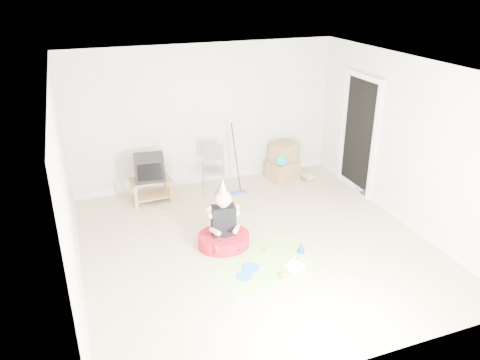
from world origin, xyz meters
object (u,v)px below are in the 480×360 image
object	(u,v)px
crt_tv	(149,168)
folding_chair	(213,170)
tv_stand	(151,188)
cardboard_boxes	(283,162)
birthday_cake	(295,267)
seated_woman	(224,232)

from	to	relation	value
crt_tv	folding_chair	size ratio (longest dim) A/B	0.56
tv_stand	folding_chair	bearing A→B (deg)	-2.07
cardboard_boxes	birthday_cake	world-z (taller)	cardboard_boxes
folding_chair	seated_woman	world-z (taller)	seated_woman
crt_tv	birthday_cake	size ratio (longest dim) A/B	1.58
cardboard_boxes	tv_stand	bearing A→B (deg)	-177.73
seated_woman	birthday_cake	bearing A→B (deg)	-51.42
folding_chair	seated_woman	bearing A→B (deg)	-102.81
folding_chair	birthday_cake	world-z (taller)	folding_chair
birthday_cake	folding_chair	bearing A→B (deg)	96.28
cardboard_boxes	birthday_cake	bearing A→B (deg)	-112.25
crt_tv	cardboard_boxes	size ratio (longest dim) A/B	0.72
tv_stand	seated_woman	world-z (taller)	seated_woman
folding_chair	cardboard_boxes	world-z (taller)	folding_chair
seated_woman	cardboard_boxes	bearing A→B (deg)	46.24
tv_stand	seated_woman	xyz separation A→B (m)	(0.72, -1.87, -0.02)
folding_chair	birthday_cake	distance (m)	2.77
crt_tv	cardboard_boxes	xyz separation A→B (m)	(2.61, 0.10, -0.30)
seated_woman	folding_chair	bearing A→B (deg)	77.19
tv_stand	crt_tv	distance (m)	0.39
seated_woman	crt_tv	bearing A→B (deg)	110.96
tv_stand	birthday_cake	world-z (taller)	tv_stand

